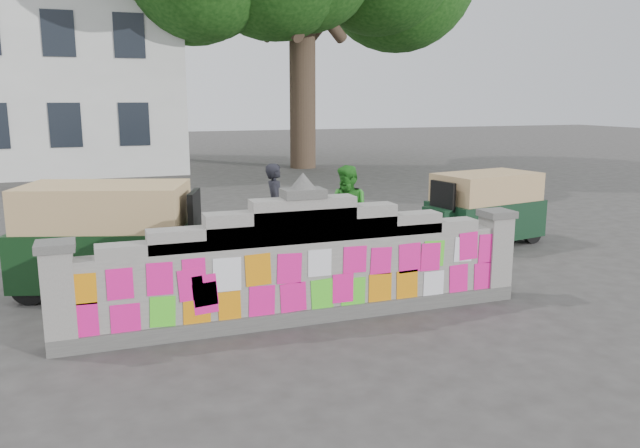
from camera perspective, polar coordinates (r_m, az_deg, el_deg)
The scene contains 7 objects.
ground at distance 8.55m, azimuth -1.50°, elevation -8.78°, with size 100.00×100.00×0.00m, color #383533.
parapet_wall at distance 8.31m, azimuth -1.51°, elevation -3.94°, with size 6.48×0.44×2.01m.
cyclist_bike at distance 11.49m, azimuth -4.03°, elevation -1.14°, with size 0.61×1.74×0.92m, color black.
cyclist_rider at distance 11.42m, azimuth -4.06°, elevation 0.42°, with size 0.57×0.37×1.55m, color black.
pedestrian at distance 11.56m, azimuth 2.66°, elevation 1.05°, with size 0.85×0.66×1.74m, color #2C8D26.
rickshaw_left at distance 10.07m, azimuth -18.49°, elevation -1.11°, with size 3.12×2.14×1.68m.
rickshaw_right at distance 13.20m, azimuth 14.70°, elevation 1.48°, with size 2.72×1.63×1.46m.
Camera 1 is at (-2.54, -7.61, 2.95)m, focal length 35.00 mm.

